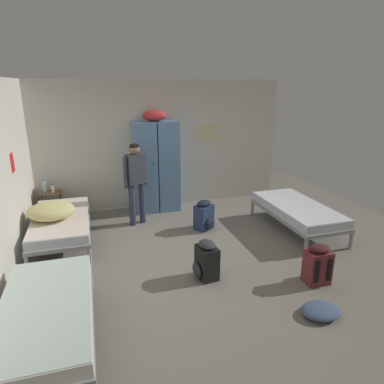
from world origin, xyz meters
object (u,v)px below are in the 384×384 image
Objects in this scene: backpack_navy at (204,216)px; bedding_heap at (51,211)px; shelf_unit at (51,203)px; bed_right at (297,210)px; bed_left_front at (46,313)px; backpack_maroon at (317,265)px; locker_bank at (156,165)px; clothes_pile_denim at (321,311)px; water_bottle at (45,186)px; bed_left_rear at (61,222)px; lotion_bottle at (53,188)px; person_traveler at (136,177)px; backpack_black at (206,261)px.

bedding_heap is at bearing 179.38° from backpack_navy.
shelf_unit reaches higher than bed_right.
backpack_navy reaches higher than bed_left_front.
backpack_navy is (-0.87, 2.10, 0.00)m from backpack_maroon.
locker_bank reaches higher than clothes_pile_denim.
bed_right is 1.75m from backpack_maroon.
water_bottle is (-4.38, 1.82, 0.30)m from bed_right.
locker_bank reaches higher than backpack_navy.
locker_bank reaches higher than bed_left_rear.
lotion_bottle is (0.07, -0.04, 0.30)m from shelf_unit.
clothes_pile_denim is (2.95, -2.86, -0.32)m from bed_left_rear.
bedding_heap reaches higher than bed_left_rear.
locker_bank is at bearing -0.68° from water_bottle.
bedding_heap is 1.59m from person_traveler.
bed_right is 1.00× the size of bed_left_front.
backpack_black is at bearing -37.85° from bedding_heap.
bed_left_front is at bearing -176.33° from backpack_maroon.
backpack_maroon is (2.00, -2.72, -0.67)m from person_traveler.
bedding_heap reaches higher than backpack_black.
bed_left_front is (0.00, -2.46, 0.00)m from bed_left_rear.
bedding_heap reaches higher than bed_right.
person_traveler is (1.33, 0.48, 0.55)m from bed_left_rear.
bed_left_rear is 1.51m from person_traveler.
lotion_bottle is 0.31× the size of backpack_navy.
backpack_black is at bearing -52.53° from shelf_unit.
clothes_pile_denim is (1.63, -3.34, -0.87)m from person_traveler.
shelf_unit is at bearing 136.48° from backpack_maroon.
backpack_navy is at bearing 43.38° from bed_left_front.
shelf_unit is at bearing 156.82° from person_traveler.
bed_right is at bearing 24.07° from bed_left_front.
bed_left_rear is 1.23× the size of person_traveler.
backpack_maroon reaches higher than bed_left_front.
backpack_navy is (2.45, -0.14, -0.12)m from bed_left_rear.
bed_left_rear is at bearing -77.74° from shelf_unit.
locker_bank is 8.41× the size of water_bottle.
bed_left_front reaches higher than clothes_pile_denim.
bed_left_rear and bed_right have the same top height.
water_bottle is at bearing 105.75° from bed_left_rear.
bed_left_front is at bearing -87.12° from bedding_heap.
lotion_bottle is (-2.01, -0.03, -0.32)m from locker_bank.
bedding_heap is 2.96× the size of water_bottle.
backpack_black is (0.62, -2.19, -0.67)m from person_traveler.
bed_right is 2.99m from person_traveler.
water_bottle is (-0.33, 3.63, 0.30)m from bed_left_front.
backpack_navy is at bearing -25.38° from lotion_bottle.
person_traveler is at bearing -23.18° from shelf_unit.
bed_right is at bearing -7.36° from bedding_heap.
backpack_maroon is at bearing -53.69° from person_traveler.
locker_bank is 3.63× the size of shelf_unit.
shelf_unit reaches higher than bed_left_rear.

